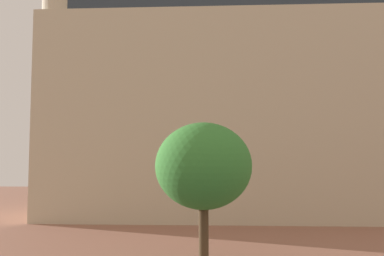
% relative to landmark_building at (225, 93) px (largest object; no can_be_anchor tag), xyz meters
% --- Properties ---
extents(landmark_building, '(28.54, 10.13, 34.89)m').
position_rel_landmark_building_xyz_m(landmark_building, '(0.00, 0.00, 0.00)').
color(landmark_building, beige).
rests_on(landmark_building, ground_plane).
extents(tree_curb_far, '(3.77, 3.77, 5.90)m').
position_rel_landmark_building_xyz_m(tree_curb_far, '(-1.33, -17.52, -5.71)').
color(tree_curb_far, '#4C3823').
rests_on(tree_curb_far, ground_plane).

